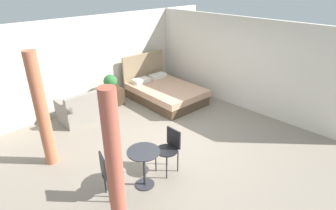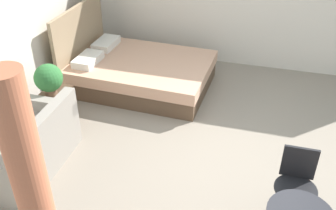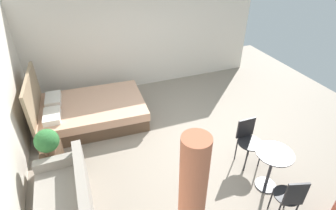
# 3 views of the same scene
# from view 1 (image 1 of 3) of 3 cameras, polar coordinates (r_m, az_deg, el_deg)

# --- Properties ---
(ground_plane) EXTENTS (8.44, 9.16, 0.02)m
(ground_plane) POSITION_cam_1_polar(r_m,az_deg,el_deg) (6.64, 1.08, -6.87)
(ground_plane) COLOR gray
(wall_back) EXTENTS (8.44, 0.12, 2.55)m
(wall_back) POSITION_cam_1_polar(r_m,az_deg,el_deg) (8.39, -14.18, 8.96)
(wall_back) COLOR silver
(wall_back) RESTS_ON ground
(wall_right) EXTENTS (0.12, 6.16, 2.55)m
(wall_right) POSITION_cam_1_polar(r_m,az_deg,el_deg) (8.12, 14.92, 8.36)
(wall_right) COLOR silver
(wall_right) RESTS_ON ground
(bed) EXTENTS (1.69, 2.33, 1.28)m
(bed) POSITION_cam_1_polar(r_m,az_deg,el_deg) (8.49, -0.78, 2.77)
(bed) COLOR brown
(bed) RESTS_ON ground
(couch) EXTENTS (1.39, 0.77, 0.83)m
(couch) POSITION_cam_1_polar(r_m,az_deg,el_deg) (7.70, -16.53, -0.60)
(couch) COLOR gray
(couch) RESTS_ON ground
(nightstand) EXTENTS (0.45, 0.35, 0.51)m
(nightstand) POSITION_cam_1_polar(r_m,az_deg,el_deg) (8.31, -11.03, 1.64)
(nightstand) COLOR #473323
(nightstand) RESTS_ON ground
(potted_plant) EXTENTS (0.39, 0.39, 0.46)m
(potted_plant) POSITION_cam_1_polar(r_m,az_deg,el_deg) (8.07, -11.89, 4.79)
(potted_plant) COLOR brown
(potted_plant) RESTS_ON nightstand
(balcony_table) EXTENTS (0.59, 0.59, 0.75)m
(balcony_table) POSITION_cam_1_polar(r_m,az_deg,el_deg) (5.00, -5.03, -11.73)
(balcony_table) COLOR #2D2D33
(balcony_table) RESTS_ON ground
(cafe_chair_near_window) EXTENTS (0.46, 0.46, 0.89)m
(cafe_chair_near_window) POSITION_cam_1_polar(r_m,az_deg,el_deg) (4.84, -12.33, -13.40)
(cafe_chair_near_window) COLOR black
(cafe_chair_near_window) RESTS_ON ground
(cafe_chair_near_couch) EXTENTS (0.44, 0.44, 0.88)m
(cafe_chair_near_couch) POSITION_cam_1_polar(r_m,az_deg,el_deg) (5.34, 0.39, -8.54)
(cafe_chair_near_couch) COLOR black
(cafe_chair_near_couch) RESTS_ON ground
(curtain_left) EXTENTS (0.23, 0.23, 2.35)m
(curtain_left) POSITION_cam_1_polar(r_m,az_deg,el_deg) (3.83, -11.02, -12.99)
(curtain_left) COLOR #C15B47
(curtain_left) RESTS_ON ground
(curtain_right) EXTENTS (0.24, 0.24, 2.35)m
(curtain_right) POSITION_cam_1_polar(r_m,az_deg,el_deg) (5.77, -24.79, -1.17)
(curtain_right) COLOR #D1704C
(curtain_right) RESTS_ON ground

